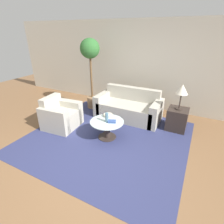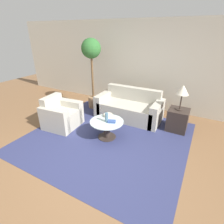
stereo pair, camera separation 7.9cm
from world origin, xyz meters
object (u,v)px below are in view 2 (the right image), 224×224
coffee_table (107,127)px  potted_plant (92,59)px  table_lamp (183,91)px  book_stack (112,121)px  armchair (61,116)px  vase (107,117)px  bowl (108,115)px  sofa_main (130,108)px

coffee_table → potted_plant: size_ratio=0.36×
coffee_table → table_lamp: table_lamp is taller
table_lamp → book_stack: size_ratio=3.02×
armchair → coffee_table: 1.33m
vase → book_stack: vase is taller
table_lamp → book_stack: table_lamp is taller
armchair → coffee_table: armchair is taller
armchair → potted_plant: (0.05, 1.43, 1.23)m
coffee_table → bowl: 0.30m
bowl → book_stack: bearing=-45.3°
sofa_main → potted_plant: 1.80m
armchair → coffee_table: bearing=-91.6°
sofa_main → armchair: size_ratio=2.02×
sofa_main → table_lamp: bearing=-3.8°
table_lamp → coffee_table: bearing=-140.0°
bowl → armchair: bearing=-166.2°
armchair → coffee_table: size_ratio=1.17×
coffee_table → armchair: bearing=-176.5°
coffee_table → table_lamp: 1.93m
table_lamp → potted_plant: 2.69m
vase → book_stack: size_ratio=1.06×
potted_plant → coffee_table: bearing=-46.6°
coffee_table → bowl: size_ratio=3.62×
book_stack → potted_plant: bearing=114.5°
potted_plant → bowl: potted_plant is taller
book_stack → armchair: bearing=161.8°
sofa_main → book_stack: (0.09, -1.22, 0.16)m
sofa_main → bowl: size_ratio=8.53×
vase → sofa_main: bearing=88.8°
sofa_main → coffee_table: bearing=-91.6°
sofa_main → book_stack: 1.24m
bowl → table_lamp: bearing=32.3°
coffee_table → potted_plant: bearing=133.4°
sofa_main → table_lamp: (1.33, -0.09, 0.74)m
armchair → potted_plant: potted_plant is taller
bowl → vase: bearing=-67.4°
table_lamp → bowl: 1.81m
armchair → potted_plant: 1.89m
coffee_table → table_lamp: size_ratio=1.25×
armchair → vase: 1.36m
table_lamp → bowl: table_lamp is taller
coffee_table → book_stack: size_ratio=3.77×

